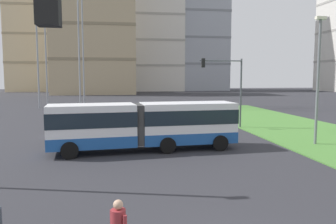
{
  "coord_description": "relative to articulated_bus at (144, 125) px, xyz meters",
  "views": [
    {
      "loc": [
        -2.79,
        -7.42,
        4.65
      ],
      "look_at": [
        0.66,
        15.97,
        2.2
      ],
      "focal_mm": 36.1,
      "sensor_mm": 36.0,
      "label": 1
    }
  ],
  "objects": [
    {
      "name": "apartment_tower_eastcentre",
      "position": [
        27.86,
        97.53,
        24.67
      ],
      "size": [
        16.5,
        16.83,
        52.61
      ],
      "color": "#9EA3AD",
      "rests_on": "ground"
    },
    {
      "name": "apartment_tower_centre",
      "position": [
        9.89,
        94.16,
        18.59
      ],
      "size": [
        20.28,
        14.59,
        40.44
      ],
      "color": "silver",
      "rests_on": "ground"
    },
    {
      "name": "articulated_bus",
      "position": [
        0.0,
        0.0,
        0.0
      ],
      "size": [
        12.01,
        3.69,
        3.0
      ],
      "color": "white",
      "rests_on": "ground"
    },
    {
      "name": "apartment_tower_west",
      "position": [
        -28.82,
        95.98,
        15.97
      ],
      "size": [
        14.79,
        14.72,
        35.21
      ],
      "color": "beige",
      "rests_on": "ground"
    },
    {
      "name": "streetlight_median",
      "position": [
        11.74,
        -0.01,
        3.11
      ],
      "size": [
        0.7,
        0.28,
        8.65
      ],
      "color": "slate",
      "rests_on": "ground"
    },
    {
      "name": "traffic_light_far_right",
      "position": [
        8.2,
        8.29,
        2.66
      ],
      "size": [
        3.93,
        0.28,
        6.3
      ],
      "color": "#474C51",
      "rests_on": "ground"
    },
    {
      "name": "apartment_tower_westcentre",
      "position": [
        -7.9,
        75.04,
        16.19
      ],
      "size": [
        22.09,
        15.53,
        35.64
      ],
      "color": "tan",
      "rests_on": "ground"
    },
    {
      "name": "car_white_van",
      "position": [
        -4.86,
        5.99,
        -0.9
      ],
      "size": [
        4.47,
        2.17,
        1.58
      ],
      "color": "silver",
      "rests_on": "ground"
    }
  ]
}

